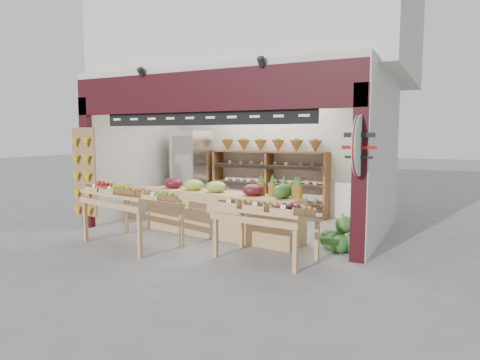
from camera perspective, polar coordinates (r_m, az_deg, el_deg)
name	(u,v)px	position (r m, az deg, el deg)	size (l,w,h in m)	color
ground	(229,230)	(8.66, -1.44, -6.66)	(60.00, 60.00, 0.00)	slate
shop_structure	(263,45)	(10.11, 3.04, 17.54)	(6.36, 5.12, 5.40)	beige
banana_board	(83,174)	(9.23, -20.17, 0.78)	(0.60, 0.15, 1.80)	olive
gift_sign	(359,145)	(6.42, 15.62, 4.47)	(0.04, 0.93, 0.92)	#B7E7C9
back_shelving	(269,167)	(10.24, 3.90, 1.78)	(2.87, 0.47, 1.78)	brown
refrigerator	(192,171)	(10.79, -6.45, 1.21)	(0.78, 0.78, 2.01)	silver
cardboard_stack	(152,207)	(9.99, -11.63, -3.51)	(1.03, 0.74, 0.73)	beige
mid_counter	(220,212)	(8.09, -2.69, -4.27)	(3.36, 1.08, 1.05)	tan
display_table_left	(129,195)	(7.74, -14.58, -1.96)	(1.91, 1.36, 1.09)	tan
display_table_right	(266,211)	(6.54, 3.47, -4.08)	(1.59, 1.02, 0.97)	tan
watermelon_pile	(341,239)	(7.36, 13.34, -7.60)	(0.72, 0.72, 0.56)	#1A4818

